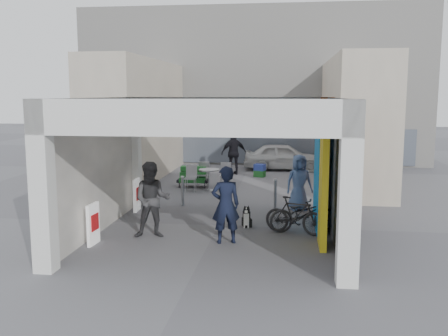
# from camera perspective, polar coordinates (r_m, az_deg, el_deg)

# --- Properties ---
(ground) EXTENTS (90.00, 90.00, 0.00)m
(ground) POSITION_cam_1_polar(r_m,az_deg,el_deg) (13.85, -0.63, -6.58)
(ground) COLOR #5A5A5F
(ground) RESTS_ON ground
(arcade_canopy) EXTENTS (6.40, 6.45, 6.40)m
(arcade_canopy) POSITION_cam_1_polar(r_m,az_deg,el_deg) (12.57, 1.28, 2.56)
(arcade_canopy) COLOR silver
(arcade_canopy) RESTS_ON ground
(far_building) EXTENTS (18.00, 4.08, 8.00)m
(far_building) POSITION_cam_1_polar(r_m,az_deg,el_deg) (27.31, 3.42, 9.25)
(far_building) COLOR silver
(far_building) RESTS_ON ground
(plaza_bldg_left) EXTENTS (2.00, 9.00, 5.00)m
(plaza_bldg_left) POSITION_cam_1_polar(r_m,az_deg,el_deg) (21.73, -9.78, 5.43)
(plaza_bldg_left) COLOR beige
(plaza_bldg_left) RESTS_ON ground
(plaza_bldg_right) EXTENTS (2.00, 9.00, 5.00)m
(plaza_bldg_right) POSITION_cam_1_polar(r_m,az_deg,el_deg) (20.95, 14.59, 5.18)
(plaza_bldg_right) COLOR beige
(plaza_bldg_right) RESTS_ON ground
(bollard_left) EXTENTS (0.09, 0.09, 0.95)m
(bollard_left) POSITION_cam_1_polar(r_m,az_deg,el_deg) (16.21, -4.76, -2.66)
(bollard_left) COLOR gray
(bollard_left) RESTS_ON ground
(bollard_center) EXTENTS (0.09, 0.09, 0.87)m
(bollard_center) POSITION_cam_1_polar(r_m,az_deg,el_deg) (16.23, 0.49, -2.77)
(bollard_center) COLOR gray
(bollard_center) RESTS_ON ground
(bollard_right) EXTENTS (0.09, 0.09, 0.92)m
(bollard_right) POSITION_cam_1_polar(r_m,az_deg,el_deg) (15.86, 5.87, -2.98)
(bollard_right) COLOR gray
(bollard_right) RESTS_ON ground
(advert_board_near) EXTENTS (0.13, 0.55, 1.00)m
(advert_board_near) POSITION_cam_1_polar(r_m,az_deg,el_deg) (12.44, -14.71, -6.20)
(advert_board_near) COLOR white
(advert_board_near) RESTS_ON ground
(advert_board_far) EXTENTS (0.11, 0.55, 1.00)m
(advert_board_far) POSITION_cam_1_polar(r_m,az_deg,el_deg) (15.67, -9.93, -3.04)
(advert_board_far) COLOR white
(advert_board_far) RESTS_ON ground
(cafe_set) EXTENTS (1.62, 1.31, 0.98)m
(cafe_set) POSITION_cam_1_polar(r_m,az_deg,el_deg) (19.01, -1.95, -1.39)
(cafe_set) COLOR #A5A4A9
(cafe_set) RESTS_ON ground
(produce_stand) EXTENTS (1.20, 0.65, 0.79)m
(produce_stand) POSITION_cam_1_polar(r_m,az_deg,el_deg) (19.50, -3.55, -1.26)
(produce_stand) COLOR black
(produce_stand) RESTS_ON ground
(crate_stack) EXTENTS (0.54, 0.48, 0.56)m
(crate_stack) POSITION_cam_1_polar(r_m,az_deg,el_deg) (21.90, 4.10, -0.28)
(crate_stack) COLOR #185620
(crate_stack) RESTS_ON ground
(border_collie) EXTENTS (0.23, 0.44, 0.61)m
(border_collie) POSITION_cam_1_polar(r_m,az_deg,el_deg) (13.64, 2.61, -5.77)
(border_collie) COLOR black
(border_collie) RESTS_ON ground
(man_with_dog) EXTENTS (0.79, 0.63, 1.89)m
(man_with_dog) POSITION_cam_1_polar(r_m,az_deg,el_deg) (12.05, 0.19, -4.23)
(man_with_dog) COLOR black
(man_with_dog) RESTS_ON ground
(man_back_turned) EXTENTS (1.06, 0.89, 1.92)m
(man_back_turned) POSITION_cam_1_polar(r_m,az_deg,el_deg) (12.66, -8.19, -3.62)
(man_back_turned) COLOR #363638
(man_back_turned) RESTS_ON ground
(man_elderly) EXTENTS (0.99, 0.82, 1.74)m
(man_elderly) POSITION_cam_1_polar(r_m,az_deg,el_deg) (15.69, 8.58, -1.63)
(man_elderly) COLOR #516C9E
(man_elderly) RESTS_ON ground
(man_crates) EXTENTS (1.24, 0.88, 1.96)m
(man_crates) POSITION_cam_1_polar(r_m,az_deg,el_deg) (22.42, 1.13, 1.74)
(man_crates) COLOR black
(man_crates) RESTS_ON ground
(bicycle_front) EXTENTS (1.92, 1.08, 0.95)m
(bicycle_front) POSITION_cam_1_polar(r_m,az_deg,el_deg) (13.30, 9.07, -5.20)
(bicycle_front) COLOR black
(bicycle_front) RESTS_ON ground
(bicycle_rear) EXTENTS (1.69, 0.94, 0.98)m
(bicycle_rear) POSITION_cam_1_polar(r_m,az_deg,el_deg) (13.06, 8.17, -5.39)
(bicycle_rear) COLOR black
(bicycle_rear) RESTS_ON ground
(white_van) EXTENTS (3.83, 1.66, 1.29)m
(white_van) POSITION_cam_1_polar(r_m,az_deg,el_deg) (23.97, 6.83, 1.31)
(white_van) COLOR silver
(white_van) RESTS_ON ground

